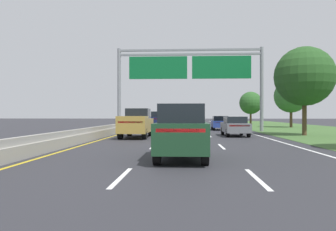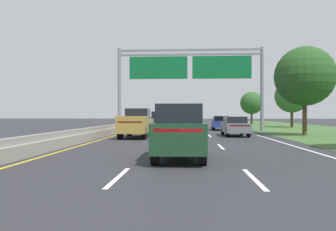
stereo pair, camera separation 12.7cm
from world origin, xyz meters
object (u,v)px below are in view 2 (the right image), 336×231
overhead_sign_gantry (190,71)px  pickup_truck_gold (136,123)px  car_darkgreen_centre_lane_suv (180,131)px  car_grey_right_lane_sedan (235,126)px  car_blue_right_lane_sedan (221,123)px  roadside_tree_mid (305,76)px  car_navy_left_lane_suv (159,120)px  roadside_tree_distant (252,103)px  roadside_tree_far (292,96)px

overhead_sign_gantry → pickup_truck_gold: (-4.09, -9.40, -5.10)m
overhead_sign_gantry → car_darkgreen_centre_lane_suv: 21.96m
pickup_truck_gold → car_grey_right_lane_sedan: size_ratio=1.22×
car_blue_right_lane_sedan → roadside_tree_mid: size_ratio=0.60×
car_darkgreen_centre_lane_suv → roadside_tree_mid: bearing=-33.4°
car_darkgreen_centre_lane_suv → car_blue_right_lane_sedan: bearing=-9.1°
roadside_tree_mid → car_navy_left_lane_suv: bearing=133.1°
car_darkgreen_centre_lane_suv → car_navy_left_lane_suv: bearing=6.6°
overhead_sign_gantry → pickup_truck_gold: 11.45m
pickup_truck_gold → roadside_tree_distant: roadside_tree_distant is taller
roadside_tree_mid → roadside_tree_distant: size_ratio=1.23×
car_darkgreen_centre_lane_suv → roadside_tree_mid: size_ratio=0.64×
roadside_tree_mid → car_grey_right_lane_sedan: bearing=-171.2°
car_grey_right_lane_sedan → roadside_tree_distant: (7.98, 35.05, 3.06)m
car_blue_right_lane_sedan → roadside_tree_far: bearing=-51.7°
car_grey_right_lane_sedan → car_navy_left_lane_suv: bearing=25.3°
pickup_truck_gold → car_navy_left_lane_suv: size_ratio=1.14×
roadside_tree_far → car_navy_left_lane_suv: bearing=-169.4°
car_darkgreen_centre_lane_suv → roadside_tree_far: roadside_tree_far is taller
roadside_tree_mid → roadside_tree_distant: roadside_tree_mid is taller
car_grey_right_lane_sedan → car_darkgreen_centre_lane_suv: 14.70m
car_darkgreen_centre_lane_suv → car_blue_right_lane_sedan: 24.96m
car_navy_left_lane_suv → roadside_tree_far: size_ratio=0.73×
pickup_truck_gold → roadside_tree_mid: (13.48, 3.06, 3.80)m
car_navy_left_lane_suv → car_darkgreen_centre_lane_suv: same height
car_grey_right_lane_sedan → roadside_tree_far: size_ratio=0.69×
car_grey_right_lane_sedan → car_blue_right_lane_sedan: same height
roadside_tree_distant → overhead_sign_gantry: bearing=-112.6°
car_blue_right_lane_sedan → overhead_sign_gantry: bearing=134.4°
car_grey_right_lane_sedan → roadside_tree_mid: (5.81, 0.90, 4.06)m
car_blue_right_lane_sedan → car_navy_left_lane_suv: bearing=59.1°
car_navy_left_lane_suv → car_blue_right_lane_sedan: size_ratio=1.07×
car_blue_right_lane_sedan → roadside_tree_mid: 12.01m
car_grey_right_lane_sedan → car_blue_right_lane_sedan: (-0.12, 10.53, 0.00)m
car_navy_left_lane_suv → car_blue_right_lane_sedan: bearing=-122.9°
overhead_sign_gantry → car_grey_right_lane_sedan: (3.57, -7.25, -5.36)m
pickup_truck_gold → car_navy_left_lane_suv: bearing=-0.3°
overhead_sign_gantry → pickup_truck_gold: bearing=-113.5°
car_navy_left_lane_suv → car_darkgreen_centre_lane_suv: size_ratio=1.01×
overhead_sign_gantry → car_blue_right_lane_sedan: overhead_sign_gantry is taller
overhead_sign_gantry → roadside_tree_mid: 11.40m
car_blue_right_lane_sedan → roadside_tree_mid: roadside_tree_mid is taller
car_darkgreen_centre_lane_suv → car_blue_right_lane_sedan: size_ratio=1.06×
car_grey_right_lane_sedan → car_darkgreen_centre_lane_suv: (-4.11, -14.11, 0.28)m
car_darkgreen_centre_lane_suv → overhead_sign_gantry: bearing=-1.3°
car_navy_left_lane_suv → pickup_truck_gold: bearing=178.2°
overhead_sign_gantry → pickup_truck_gold: size_ratio=2.78×
pickup_truck_gold → car_blue_right_lane_sedan: (7.55, 12.68, -0.26)m
car_grey_right_lane_sedan → roadside_tree_mid: size_ratio=0.60×
car_darkgreen_centre_lane_suv → roadside_tree_distant: roadside_tree_distant is taller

